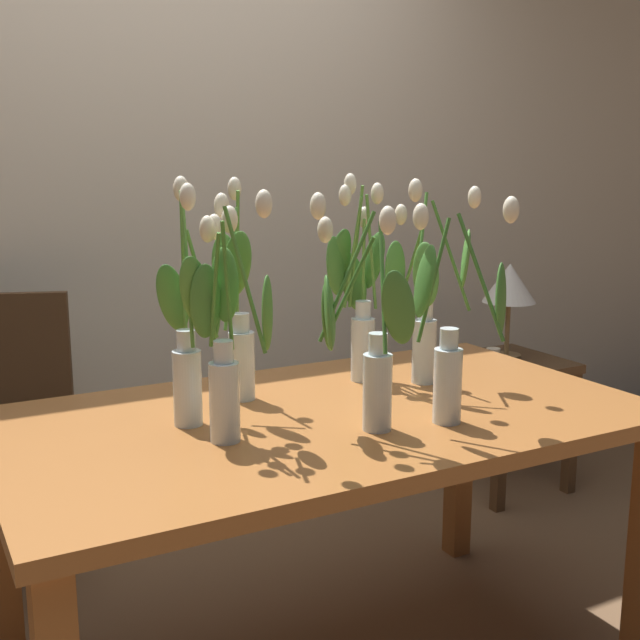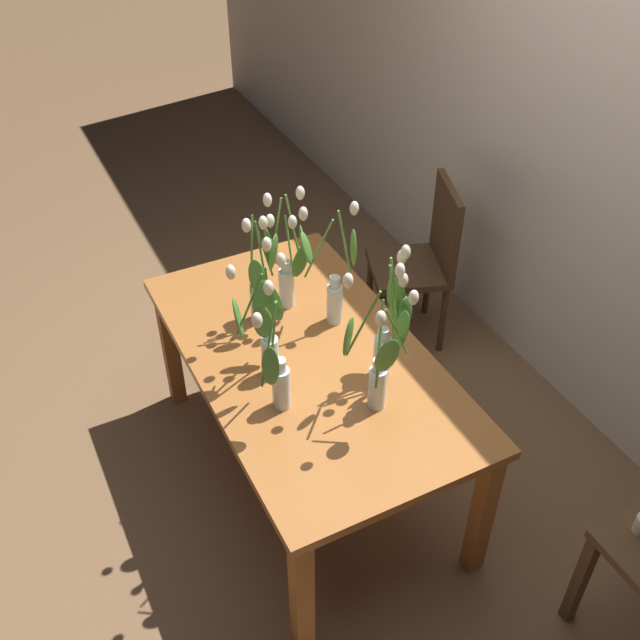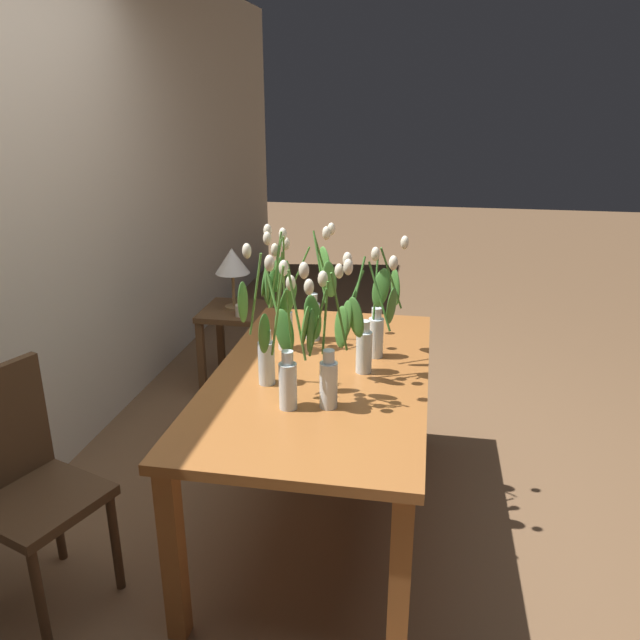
{
  "view_description": "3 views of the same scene",
  "coord_description": "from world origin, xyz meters",
  "px_view_note": "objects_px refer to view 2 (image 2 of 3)",
  "views": [
    {
      "loc": [
        -0.92,
        -1.67,
        1.35
      ],
      "look_at": [
        -0.04,
        -0.04,
        0.98
      ],
      "focal_mm": 44.71,
      "sensor_mm": 36.0,
      "label": 1
    },
    {
      "loc": [
        2.02,
        -0.96,
        2.75
      ],
      "look_at": [
        0.09,
        0.01,
        0.98
      ],
      "focal_mm": 41.55,
      "sensor_mm": 36.0,
      "label": 2
    },
    {
      "loc": [
        -2.38,
        -0.42,
        1.84
      ],
      "look_at": [
        0.08,
        0.02,
        0.95
      ],
      "focal_mm": 34.99,
      "sensor_mm": 36.0,
      "label": 3
    }
  ],
  "objects_px": {
    "tulip_vase_1": "(378,364)",
    "tulip_vase_2": "(288,268)",
    "dining_chair": "(424,256)",
    "tulip_vase_6": "(276,371)",
    "dining_table": "(308,371)",
    "tulip_vase_3": "(261,280)",
    "tulip_vase_5": "(391,327)",
    "tulip_vase_4": "(266,331)",
    "tulip_vase_0": "(333,283)"
  },
  "relations": [
    {
      "from": "dining_chair",
      "to": "tulip_vase_4",
      "type": "bearing_deg",
      "value": -61.27
    },
    {
      "from": "dining_table",
      "to": "tulip_vase_2",
      "type": "bearing_deg",
      "value": 168.03
    },
    {
      "from": "tulip_vase_5",
      "to": "tulip_vase_6",
      "type": "xyz_separation_m",
      "value": [
        -0.02,
        -0.47,
        -0.05
      ]
    },
    {
      "from": "tulip_vase_1",
      "to": "tulip_vase_6",
      "type": "relative_size",
      "value": 1.06
    },
    {
      "from": "tulip_vase_2",
      "to": "tulip_vase_0",
      "type": "bearing_deg",
      "value": 36.56
    },
    {
      "from": "tulip_vase_5",
      "to": "dining_chair",
      "type": "relative_size",
      "value": 0.63
    },
    {
      "from": "tulip_vase_4",
      "to": "tulip_vase_6",
      "type": "height_order",
      "value": "tulip_vase_4"
    },
    {
      "from": "dining_table",
      "to": "tulip_vase_4",
      "type": "xyz_separation_m",
      "value": [
        0.0,
        -0.18,
        0.29
      ]
    },
    {
      "from": "tulip_vase_4",
      "to": "dining_chair",
      "type": "xyz_separation_m",
      "value": [
        -0.65,
        1.18,
        -0.41
      ]
    },
    {
      "from": "tulip_vase_2",
      "to": "tulip_vase_6",
      "type": "xyz_separation_m",
      "value": [
        0.54,
        -0.3,
        -0.02
      ]
    },
    {
      "from": "tulip_vase_6",
      "to": "dining_chair",
      "type": "distance_m",
      "value": 1.55
    },
    {
      "from": "tulip_vase_2",
      "to": "tulip_vase_3",
      "type": "bearing_deg",
      "value": -75.85
    },
    {
      "from": "tulip_vase_1",
      "to": "tulip_vase_3",
      "type": "bearing_deg",
      "value": -165.62
    },
    {
      "from": "tulip_vase_6",
      "to": "dining_chair",
      "type": "height_order",
      "value": "tulip_vase_6"
    },
    {
      "from": "tulip_vase_1",
      "to": "tulip_vase_3",
      "type": "height_order",
      "value": "tulip_vase_1"
    },
    {
      "from": "dining_table",
      "to": "tulip_vase_2",
      "type": "distance_m",
      "value": 0.44
    },
    {
      "from": "tulip_vase_0",
      "to": "tulip_vase_2",
      "type": "bearing_deg",
      "value": -143.44
    },
    {
      "from": "tulip_vase_5",
      "to": "tulip_vase_6",
      "type": "height_order",
      "value": "tulip_vase_5"
    },
    {
      "from": "tulip_vase_2",
      "to": "tulip_vase_1",
      "type": "bearing_deg",
      "value": 2.68
    },
    {
      "from": "dining_table",
      "to": "tulip_vase_3",
      "type": "height_order",
      "value": "tulip_vase_3"
    },
    {
      "from": "tulip_vase_2",
      "to": "tulip_vase_4",
      "type": "relative_size",
      "value": 1.06
    },
    {
      "from": "dining_table",
      "to": "tulip_vase_0",
      "type": "distance_m",
      "value": 0.38
    },
    {
      "from": "tulip_vase_1",
      "to": "tulip_vase_2",
      "type": "bearing_deg",
      "value": -177.32
    },
    {
      "from": "tulip_vase_0",
      "to": "tulip_vase_1",
      "type": "height_order",
      "value": "tulip_vase_0"
    },
    {
      "from": "tulip_vase_4",
      "to": "tulip_vase_2",
      "type": "bearing_deg",
      "value": 143.07
    },
    {
      "from": "tulip_vase_0",
      "to": "tulip_vase_6",
      "type": "height_order",
      "value": "tulip_vase_0"
    },
    {
      "from": "dining_chair",
      "to": "tulip_vase_3",
      "type": "bearing_deg",
      "value": -71.72
    },
    {
      "from": "tulip_vase_0",
      "to": "tulip_vase_5",
      "type": "xyz_separation_m",
      "value": [
        0.39,
        0.04,
        0.04
      ]
    },
    {
      "from": "tulip_vase_2",
      "to": "tulip_vase_5",
      "type": "relative_size",
      "value": 1.0
    },
    {
      "from": "tulip_vase_3",
      "to": "tulip_vase_1",
      "type": "bearing_deg",
      "value": 14.38
    },
    {
      "from": "tulip_vase_1",
      "to": "tulip_vase_2",
      "type": "height_order",
      "value": "tulip_vase_2"
    },
    {
      "from": "tulip_vase_3",
      "to": "tulip_vase_5",
      "type": "distance_m",
      "value": 0.61
    },
    {
      "from": "tulip_vase_1",
      "to": "tulip_vase_4",
      "type": "xyz_separation_m",
      "value": [
        -0.37,
        -0.28,
        -0.02
      ]
    },
    {
      "from": "tulip_vase_2",
      "to": "dining_chair",
      "type": "relative_size",
      "value": 0.63
    },
    {
      "from": "tulip_vase_3",
      "to": "dining_chair",
      "type": "bearing_deg",
      "value": 108.28
    },
    {
      "from": "tulip_vase_6",
      "to": "tulip_vase_1",
      "type": "bearing_deg",
      "value": 63.98
    },
    {
      "from": "tulip_vase_6",
      "to": "dining_table",
      "type": "bearing_deg",
      "value": 133.1
    },
    {
      "from": "tulip_vase_0",
      "to": "dining_chair",
      "type": "relative_size",
      "value": 0.62
    },
    {
      "from": "tulip_vase_3",
      "to": "dining_chair",
      "type": "distance_m",
      "value": 1.2
    },
    {
      "from": "tulip_vase_2",
      "to": "tulip_vase_3",
      "type": "distance_m",
      "value": 0.14
    },
    {
      "from": "tulip_vase_5",
      "to": "tulip_vase_1",
      "type": "bearing_deg",
      "value": -44.59
    },
    {
      "from": "tulip_vase_1",
      "to": "tulip_vase_5",
      "type": "relative_size",
      "value": 0.98
    },
    {
      "from": "tulip_vase_1",
      "to": "dining_chair",
      "type": "xyz_separation_m",
      "value": [
        -1.02,
        0.9,
        -0.43
      ]
    },
    {
      "from": "tulip_vase_6",
      "to": "tulip_vase_5",
      "type": "bearing_deg",
      "value": 87.39
    },
    {
      "from": "tulip_vase_1",
      "to": "dining_chair",
      "type": "height_order",
      "value": "tulip_vase_1"
    },
    {
      "from": "dining_chair",
      "to": "dining_table",
      "type": "bearing_deg",
      "value": -57.33
    },
    {
      "from": "tulip_vase_3",
      "to": "tulip_vase_6",
      "type": "height_order",
      "value": "tulip_vase_3"
    },
    {
      "from": "tulip_vase_4",
      "to": "dining_chair",
      "type": "distance_m",
      "value": 1.41
    },
    {
      "from": "dining_table",
      "to": "tulip_vase_2",
      "type": "relative_size",
      "value": 2.75
    },
    {
      "from": "dining_table",
      "to": "tulip_vase_0",
      "type": "bearing_deg",
      "value": 128.07
    }
  ]
}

